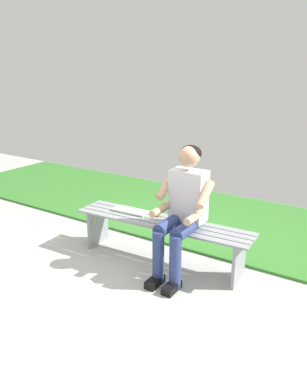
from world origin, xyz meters
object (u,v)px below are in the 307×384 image
bench_near (161,230)px  book_open (130,211)px  person_seated (182,207)px  apple (158,213)px

bench_near → book_open: book_open is taller
person_seated → apple: person_seated is taller
apple → book_open: size_ratio=0.17×
person_seated → book_open: person_seated is taller
bench_near → apple: 0.19m
bench_near → apple: bearing=-41.3°
bench_near → apple: size_ratio=27.05×
apple → person_seated: bearing=154.3°
apple → book_open: apple is taller
bench_near → person_seated: bearing=160.9°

